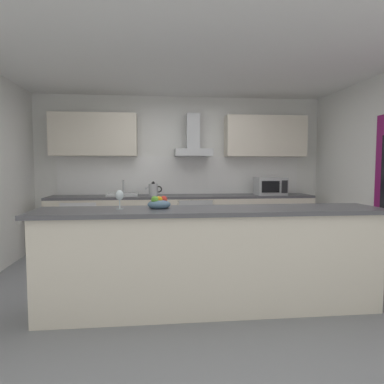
{
  "coord_description": "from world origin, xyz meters",
  "views": [
    {
      "loc": [
        -0.46,
        -4.01,
        1.38
      ],
      "look_at": [
        0.02,
        0.41,
        1.05
      ],
      "focal_mm": 31.8,
      "sensor_mm": 36.0,
      "label": 1
    }
  ],
  "objects": [
    {
      "name": "ground",
      "position": [
        0.0,
        0.0,
        -0.01
      ],
      "size": [
        5.99,
        4.99,
        0.02
      ],
      "primitive_type": "cube",
      "color": "gray"
    },
    {
      "name": "ceiling",
      "position": [
        0.0,
        0.0,
        2.61
      ],
      "size": [
        5.99,
        4.99,
        0.02
      ],
      "primitive_type": "cube",
      "color": "white"
    },
    {
      "name": "wall_back",
      "position": [
        0.0,
        2.06,
        1.3
      ],
      "size": [
        5.99,
        0.12,
        2.6
      ],
      "primitive_type": "cube",
      "color": "white",
      "rests_on": "ground"
    },
    {
      "name": "backsplash_tile",
      "position": [
        0.0,
        1.99,
        1.23
      ],
      "size": [
        4.24,
        0.02,
        0.66
      ],
      "primitive_type": "cube",
      "color": "white"
    },
    {
      "name": "counter_back",
      "position": [
        0.0,
        1.68,
        0.45
      ],
      "size": [
        4.39,
        0.6,
        0.9
      ],
      "color": "beige",
      "rests_on": "ground"
    },
    {
      "name": "counter_island",
      "position": [
        0.07,
        -0.85,
        0.5
      ],
      "size": [
        3.29,
        0.64,
        0.99
      ],
      "color": "beige",
      "rests_on": "ground"
    },
    {
      "name": "upper_cabinets",
      "position": [
        0.0,
        1.83,
        1.91
      ],
      "size": [
        4.33,
        0.32,
        0.7
      ],
      "color": "beige"
    },
    {
      "name": "oven",
      "position": [
        0.18,
        1.65,
        0.46
      ],
      "size": [
        0.6,
        0.62,
        0.8
      ],
      "color": "slate",
      "rests_on": "ground"
    },
    {
      "name": "refrigerator",
      "position": [
        -1.65,
        1.65,
        0.43
      ],
      "size": [
        0.58,
        0.6,
        0.85
      ],
      "color": "white",
      "rests_on": "ground"
    },
    {
      "name": "microwave",
      "position": [
        1.5,
        1.62,
        1.05
      ],
      "size": [
        0.5,
        0.38,
        0.3
      ],
      "color": "#B7BABC",
      "rests_on": "counter_back"
    },
    {
      "name": "sink",
      "position": [
        -0.99,
        1.66,
        0.93
      ],
      "size": [
        0.5,
        0.4,
        0.26
      ],
      "color": "silver",
      "rests_on": "counter_back"
    },
    {
      "name": "kettle",
      "position": [
        -0.49,
        1.62,
        1.01
      ],
      "size": [
        0.29,
        0.15,
        0.24
      ],
      "color": "#B7BABC",
      "rests_on": "counter_back"
    },
    {
      "name": "range_hood",
      "position": [
        0.18,
        1.78,
        1.79
      ],
      "size": [
        0.62,
        0.45,
        0.72
      ],
      "color": "#B7BABC"
    },
    {
      "name": "wine_glass",
      "position": [
        -0.79,
        -0.8,
        1.11
      ],
      "size": [
        0.08,
        0.08,
        0.18
      ],
      "color": "silver",
      "rests_on": "counter_island"
    },
    {
      "name": "fruit_bowl",
      "position": [
        -0.42,
        -0.77,
        1.03
      ],
      "size": [
        0.22,
        0.22,
        0.13
      ],
      "color": "slate",
      "rests_on": "counter_island"
    }
  ]
}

